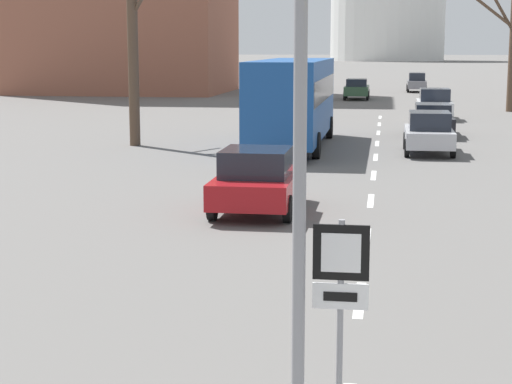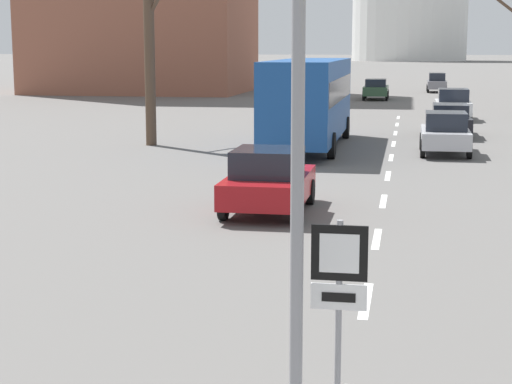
{
  "view_description": "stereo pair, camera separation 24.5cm",
  "coord_description": "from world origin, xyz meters",
  "px_view_note": "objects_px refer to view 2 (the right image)",
  "views": [
    {
      "loc": [
        0.35,
        -4.07,
        4.02
      ],
      "look_at": [
        -1.1,
        5.39,
        2.38
      ],
      "focal_mm": 60.0,
      "sensor_mm": 36.0,
      "label": 1
    },
    {
      "loc": [
        0.59,
        -4.03,
        4.02
      ],
      "look_at": [
        -1.1,
        5.39,
        2.38
      ],
      "focal_mm": 60.0,
      "sensor_mm": 36.0,
      "label": 2
    }
  ],
  "objects_px": {
    "sedan_near_left": "(450,119)",
    "sedan_far_left": "(437,83)",
    "sedan_distant_centre": "(445,133)",
    "route_sign_post": "(339,287)",
    "traffic_signal_centre_tall": "(353,7)",
    "sedan_mid_centre": "(376,89)",
    "city_bus": "(309,96)",
    "sedan_near_right": "(453,104)",
    "sedan_far_right": "(269,180)"
  },
  "relations": [
    {
      "from": "sedan_near_left",
      "to": "sedan_far_left",
      "type": "relative_size",
      "value": 1.05
    },
    {
      "from": "sedan_far_left",
      "to": "sedan_distant_centre",
      "type": "bearing_deg",
      "value": -91.25
    },
    {
      "from": "sedan_near_left",
      "to": "route_sign_post",
      "type": "bearing_deg",
      "value": -94.68
    },
    {
      "from": "traffic_signal_centre_tall",
      "to": "sedan_mid_centre",
      "type": "relative_size",
      "value": 1.33
    },
    {
      "from": "sedan_distant_centre",
      "to": "city_bus",
      "type": "distance_m",
      "value": 5.53
    },
    {
      "from": "traffic_signal_centre_tall",
      "to": "route_sign_post",
      "type": "distance_m",
      "value": 2.91
    },
    {
      "from": "route_sign_post",
      "to": "sedan_near_right",
      "type": "xyz_separation_m",
      "value": [
        3.05,
        39.49,
        -0.64
      ]
    },
    {
      "from": "sedan_mid_centre",
      "to": "sedan_distant_centre",
      "type": "height_order",
      "value": "sedan_distant_centre"
    },
    {
      "from": "traffic_signal_centre_tall",
      "to": "route_sign_post",
      "type": "height_order",
      "value": "traffic_signal_centre_tall"
    },
    {
      "from": "traffic_signal_centre_tall",
      "to": "sedan_far_right",
      "type": "distance_m",
      "value": 12.54
    },
    {
      "from": "route_sign_post",
      "to": "sedan_distant_centre",
      "type": "bearing_deg",
      "value": 85.11
    },
    {
      "from": "city_bus",
      "to": "sedan_near_right",
      "type": "bearing_deg",
      "value": 66.57
    },
    {
      "from": "sedan_far_right",
      "to": "city_bus",
      "type": "distance_m",
      "value": 13.6
    },
    {
      "from": "sedan_near_left",
      "to": "sedan_distant_centre",
      "type": "height_order",
      "value": "sedan_distant_centre"
    },
    {
      "from": "sedan_mid_centre",
      "to": "sedan_distant_centre",
      "type": "relative_size",
      "value": 1.07
    },
    {
      "from": "city_bus",
      "to": "sedan_far_right",
      "type": "bearing_deg",
      "value": -87.51
    },
    {
      "from": "city_bus",
      "to": "sedan_far_left",
      "type": "bearing_deg",
      "value": 81.82
    },
    {
      "from": "sedan_near_right",
      "to": "sedan_far_right",
      "type": "height_order",
      "value": "sedan_near_right"
    },
    {
      "from": "route_sign_post",
      "to": "city_bus",
      "type": "height_order",
      "value": "city_bus"
    },
    {
      "from": "traffic_signal_centre_tall",
      "to": "sedan_mid_centre",
      "type": "bearing_deg",
      "value": 91.95
    },
    {
      "from": "sedan_near_left",
      "to": "sedan_far_left",
      "type": "xyz_separation_m",
      "value": [
        0.51,
        37.93,
        0.08
      ]
    },
    {
      "from": "sedan_mid_centre",
      "to": "sedan_distant_centre",
      "type": "distance_m",
      "value": 33.11
    },
    {
      "from": "route_sign_post",
      "to": "sedan_near_right",
      "type": "height_order",
      "value": "route_sign_post"
    },
    {
      "from": "sedan_near_left",
      "to": "sedan_mid_centre",
      "type": "relative_size",
      "value": 1.0
    },
    {
      "from": "city_bus",
      "to": "sedan_distant_centre",
      "type": "bearing_deg",
      "value": -12.2
    },
    {
      "from": "route_sign_post",
      "to": "sedan_near_right",
      "type": "bearing_deg",
      "value": 85.59
    },
    {
      "from": "sedan_near_right",
      "to": "sedan_far_right",
      "type": "xyz_separation_m",
      "value": [
        -5.68,
        -28.0,
        -0.06
      ]
    },
    {
      "from": "traffic_signal_centre_tall",
      "to": "sedan_near_right",
      "type": "xyz_separation_m",
      "value": [
        2.94,
        39.7,
        -3.54
      ]
    },
    {
      "from": "traffic_signal_centre_tall",
      "to": "sedan_far_right",
      "type": "xyz_separation_m",
      "value": [
        -2.75,
        11.69,
        -3.6
      ]
    },
    {
      "from": "traffic_signal_centre_tall",
      "to": "sedan_distant_centre",
      "type": "height_order",
      "value": "traffic_signal_centre_tall"
    },
    {
      "from": "route_sign_post",
      "to": "sedan_far_right",
      "type": "distance_m",
      "value": 11.81
    },
    {
      "from": "route_sign_post",
      "to": "sedan_near_left",
      "type": "bearing_deg",
      "value": 85.32
    },
    {
      "from": "route_sign_post",
      "to": "sedan_distant_centre",
      "type": "distance_m",
      "value": 23.98
    },
    {
      "from": "traffic_signal_centre_tall",
      "to": "city_bus",
      "type": "bearing_deg",
      "value": 97.53
    },
    {
      "from": "sedan_near_right",
      "to": "sedan_far_left",
      "type": "distance_m",
      "value": 28.91
    },
    {
      "from": "sedan_far_left",
      "to": "sedan_far_right",
      "type": "distance_m",
      "value": 57.19
    },
    {
      "from": "sedan_near_left",
      "to": "sedan_far_right",
      "type": "height_order",
      "value": "sedan_far_right"
    },
    {
      "from": "traffic_signal_centre_tall",
      "to": "sedan_near_right",
      "type": "relative_size",
      "value": 1.4
    },
    {
      "from": "sedan_far_left",
      "to": "sedan_distant_centre",
      "type": "height_order",
      "value": "sedan_far_left"
    },
    {
      "from": "sedan_far_right",
      "to": "traffic_signal_centre_tall",
      "type": "bearing_deg",
      "value": -76.79
    },
    {
      "from": "sedan_far_left",
      "to": "sedan_distant_centre",
      "type": "xyz_separation_m",
      "value": [
        -0.97,
        -44.52,
        -0.04
      ]
    },
    {
      "from": "route_sign_post",
      "to": "sedan_distant_centre",
      "type": "height_order",
      "value": "route_sign_post"
    },
    {
      "from": "traffic_signal_centre_tall",
      "to": "city_bus",
      "type": "xyz_separation_m",
      "value": [
        -3.33,
        25.22,
        -2.34
      ]
    },
    {
      "from": "sedan_near_right",
      "to": "sedan_mid_centre",
      "type": "height_order",
      "value": "sedan_near_right"
    },
    {
      "from": "sedan_near_left",
      "to": "sedan_far_right",
      "type": "distance_m",
      "value": 19.67
    },
    {
      "from": "sedan_far_left",
      "to": "city_bus",
      "type": "bearing_deg",
      "value": -98.18
    },
    {
      "from": "traffic_signal_centre_tall",
      "to": "sedan_distant_centre",
      "type": "distance_m",
      "value": 24.43
    },
    {
      "from": "route_sign_post",
      "to": "city_bus",
      "type": "xyz_separation_m",
      "value": [
        -3.23,
        25.02,
        0.56
      ]
    },
    {
      "from": "route_sign_post",
      "to": "sedan_far_right",
      "type": "xyz_separation_m",
      "value": [
        -2.64,
        11.49,
        -0.7
      ]
    },
    {
      "from": "sedan_distant_centre",
      "to": "traffic_signal_centre_tall",
      "type": "bearing_deg",
      "value": -94.59
    }
  ]
}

